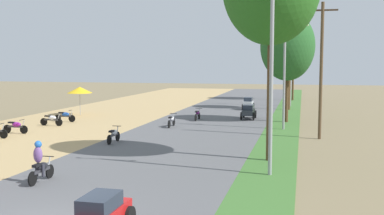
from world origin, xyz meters
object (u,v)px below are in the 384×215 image
median_tree_third (290,39)px  car_hatchback_silver (248,103)px  streetlamp_mid (284,68)px  parked_motorbike_fifth (16,126)px  parked_motorbike_sixth (52,119)px  car_sedan_charcoal (249,111)px  car_sedan_red (101,214)px  parked_motorbike_seventh (65,116)px  median_tree_second (288,46)px  motorbike_foreground_rider (40,163)px  motorbike_ahead_fourth (198,114)px  median_tree_fourth (294,39)px  motorbike_ahead_third (172,120)px  streetlamp_far (291,62)px  utility_pole_near (321,68)px  motorbike_ahead_second (114,134)px  vendor_umbrella (80,90)px  streetlamp_near (271,68)px

median_tree_third → car_hatchback_silver: size_ratio=4.52×
median_tree_third → streetlamp_mid: (0.08, -13.99, -2.65)m
parked_motorbike_fifth → median_tree_third: median_tree_third is taller
streetlamp_mid → car_hatchback_silver: 13.94m
parked_motorbike_sixth → car_sedan_charcoal: size_ratio=0.80×
median_tree_third → car_sedan_red: 36.57m
parked_motorbike_seventh → median_tree_second: size_ratio=0.21×
car_sedan_red → car_sedan_charcoal: (0.84, 27.06, 0.00)m
motorbike_foreground_rider → motorbike_ahead_fourth: (1.65, 20.56, -0.28)m
streetlamp_mid → car_sedan_charcoal: bearing=120.2°
median_tree_fourth → motorbike_ahead_third: size_ratio=5.35×
streetlamp_far → motorbike_ahead_fourth: size_ratio=4.59×
median_tree_fourth → utility_pole_near: (2.28, -29.12, -3.13)m
median_tree_second → car_hatchback_silver: size_ratio=4.31×
median_tree_fourth → streetlamp_far: bearing=-90.5°
car_sedan_charcoal → motorbike_ahead_fourth: (-3.93, -1.69, -0.17)m
car_hatchback_silver → motorbike_ahead_second: size_ratio=1.11×
parked_motorbike_sixth → vendor_umbrella: size_ratio=0.71×
motorbike_ahead_second → motorbike_ahead_third: same height
median_tree_second → streetlamp_mid: size_ratio=1.16×
parked_motorbike_sixth → median_tree_third: 24.10m
parked_motorbike_sixth → streetlamp_mid: size_ratio=0.24×
parked_motorbike_seventh → median_tree_third: median_tree_third is taller
utility_pole_near → streetlamp_near: bearing=-102.8°
motorbike_foreground_rider → motorbike_ahead_third: bearing=87.6°
car_sedan_charcoal → median_tree_third: bearing=71.3°
car_sedan_red → car_sedan_charcoal: same height
streetlamp_mid → car_hatchback_silver: streetlamp_mid is taller
parked_motorbike_sixth → streetlamp_far: streetlamp_far is taller
median_tree_third → car_sedan_charcoal: 11.18m
streetlamp_near → motorbike_ahead_third: 15.65m
utility_pole_near → motorbike_ahead_second: (-11.72, -4.65, -3.81)m
streetlamp_far → motorbike_ahead_second: streetlamp_far is taller
vendor_umbrella → streetlamp_near: size_ratio=0.33×
motorbike_foreground_rider → parked_motorbike_sixth: bearing=118.7°
parked_motorbike_fifth → motorbike_ahead_third: motorbike_ahead_third is taller
parked_motorbike_fifth → car_sedan_charcoal: size_ratio=0.80×
parked_motorbike_fifth → streetlamp_mid: bearing=19.4°
median_tree_third → car_sedan_charcoal: bearing=-108.7°
streetlamp_far → motorbike_ahead_third: streetlamp_far is taller
motorbike_foreground_rider → median_tree_third: bearing=74.6°
streetlamp_mid → motorbike_foreground_rider: streetlamp_mid is taller
median_tree_third → car_sedan_red: (-3.80, -35.83, -6.27)m
streetlamp_near → motorbike_ahead_fourth: 18.92m
parked_motorbike_fifth → car_sedan_red: bearing=-50.0°
median_tree_fourth → streetlamp_mid: bearing=-90.1°
parked_motorbike_seventh → motorbike_ahead_fourth: motorbike_ahead_fourth is taller
median_tree_third → car_sedan_red: size_ratio=4.01×
parked_motorbike_sixth → parked_motorbike_fifth: bearing=-95.3°
parked_motorbike_sixth → motorbike_ahead_second: 9.40m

